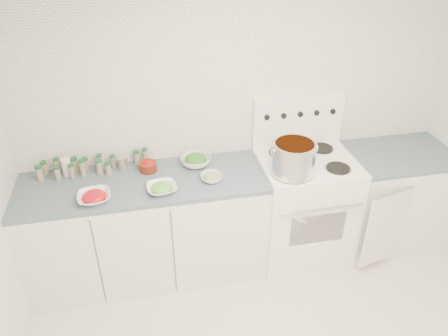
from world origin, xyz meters
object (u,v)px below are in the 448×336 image
stove (303,204)px  stock_pot (294,157)px  bowl_tomato (94,197)px  bowl_snowpea (162,188)px

stove → stock_pot: 0.63m
stove → bowl_tomato: 1.71m
bowl_tomato → stove: bearing=6.1°
bowl_tomato → bowl_snowpea: (0.47, 0.02, -0.00)m
stove → bowl_tomato: bearing=-173.9°
stove → stock_pot: stove is taller
stock_pot → bowl_tomato: size_ratio=1.37×
stove → bowl_snowpea: size_ratio=5.79×
stove → bowl_snowpea: (-1.17, -0.16, 0.43)m
bowl_snowpea → stock_pot: bearing=-0.4°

